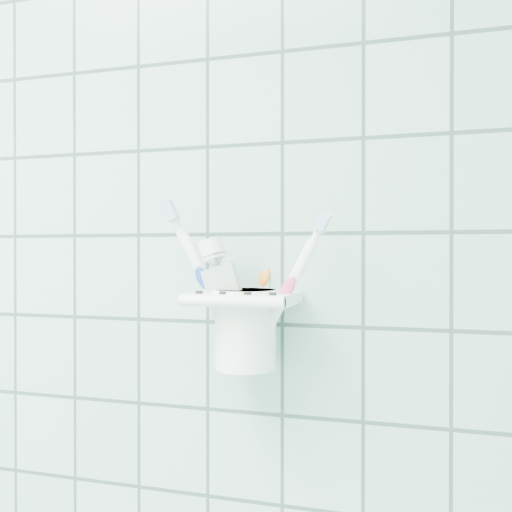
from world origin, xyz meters
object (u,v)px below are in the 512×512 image
at_px(toothbrush_orange, 250,279).
at_px(toothbrush_blue, 246,273).
at_px(cup, 246,326).
at_px(toothpaste_tube, 246,288).
at_px(holder_bracket, 244,299).
at_px(toothbrush_pink, 244,270).

bearing_deg(toothbrush_orange, toothbrush_blue, 119.11).
height_order(cup, toothbrush_orange, toothbrush_orange).
height_order(toothbrush_orange, toothpaste_tube, toothbrush_orange).
bearing_deg(toothbrush_blue, holder_bracket, -65.79).
xyz_separation_m(cup, toothpaste_tube, (0.00, -0.01, 0.04)).
bearing_deg(cup, toothbrush_pink, 117.99).
height_order(toothbrush_blue, toothbrush_orange, toothbrush_blue).
bearing_deg(toothbrush_blue, toothbrush_pink, -157.54).
bearing_deg(cup, toothpaste_tube, -71.96).
relative_size(toothbrush_pink, toothbrush_blue, 1.03).
bearing_deg(toothbrush_blue, cup, -61.13).
xyz_separation_m(holder_bracket, toothbrush_orange, (0.01, -0.01, 0.02)).
distance_m(holder_bracket, cup, 0.03).
relative_size(toothbrush_pink, toothbrush_orange, 1.10).
distance_m(toothbrush_blue, toothpaste_tube, 0.03).
bearing_deg(toothpaste_tube, holder_bracket, 113.33).
distance_m(toothbrush_pink, toothbrush_blue, 0.01).
distance_m(cup, toothbrush_orange, 0.06).
distance_m(toothbrush_blue, toothbrush_orange, 0.03).
distance_m(cup, toothpaste_tube, 0.05).
bearing_deg(holder_bracket, toothbrush_blue, 100.31).
bearing_deg(cup, toothbrush_blue, 104.97).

